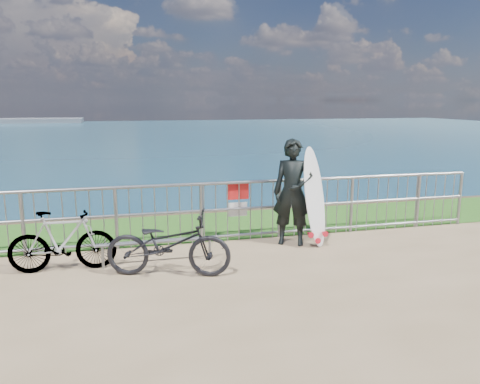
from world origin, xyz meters
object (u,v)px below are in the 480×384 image
object	(u,v)px
bicycle_near	(168,244)
bicycle_far	(62,241)
surfer	(293,192)
surfboard	(315,201)

from	to	relation	value
bicycle_near	bicycle_far	size ratio (longest dim) A/B	1.17
surfer	bicycle_near	world-z (taller)	surfer
surfboard	bicycle_near	xyz separation A→B (m)	(-2.69, -0.86, -0.34)
surfer	bicycle_far	world-z (taller)	surfer
bicycle_near	bicycle_far	xyz separation A→B (m)	(-1.54, 0.58, -0.01)
surfer	bicycle_far	size ratio (longest dim) A/B	1.21
surfer	surfboard	xyz separation A→B (m)	(0.36, -0.17, -0.13)
surfer	surfboard	bearing A→B (deg)	-0.99
surfboard	bicycle_far	world-z (taller)	surfboard
bicycle_far	surfboard	bearing A→B (deg)	-85.10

